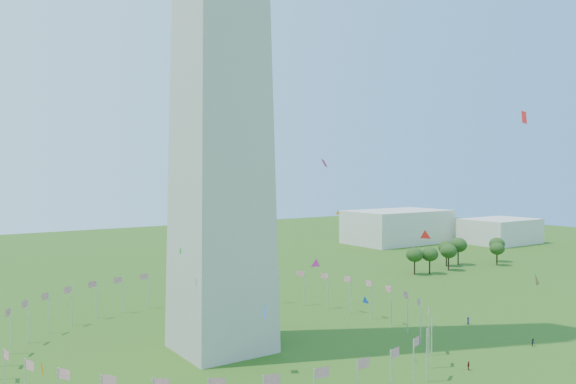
% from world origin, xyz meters
% --- Properties ---
extents(flag_ring, '(80.24, 80.24, 9.00)m').
position_xyz_m(flag_ring, '(-0.00, 50.00, 4.50)').
color(flag_ring, silver).
rests_on(flag_ring, ground).
extents(gov_building_east_a, '(50.00, 30.00, 16.00)m').
position_xyz_m(gov_building_east_a, '(150.00, 150.00, 8.00)').
color(gov_building_east_a, beige).
rests_on(gov_building_east_a, ground).
extents(gov_building_east_b, '(35.00, 25.00, 12.00)m').
position_xyz_m(gov_building_east_b, '(190.00, 120.00, 6.00)').
color(gov_building_east_b, beige).
rests_on(gov_building_east_b, ground).
extents(kites_aloft, '(88.42, 65.02, 40.30)m').
position_xyz_m(kites_aloft, '(11.59, 21.89, 20.77)').
color(kites_aloft, red).
rests_on(kites_aloft, ground).
extents(tree_line_east, '(53.03, 15.11, 10.06)m').
position_xyz_m(tree_line_east, '(114.30, 85.54, 4.63)').
color(tree_line_east, '#2B511B').
rests_on(tree_line_east, ground).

